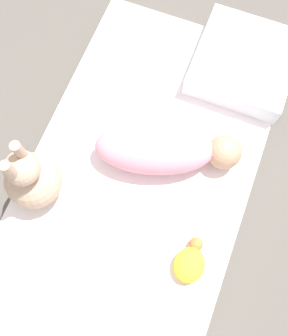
{
  "coord_description": "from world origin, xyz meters",
  "views": [
    {
      "loc": [
        -0.34,
        -0.17,
        1.53
      ],
      "look_at": [
        0.07,
        -0.01,
        0.19
      ],
      "focal_mm": 42.0,
      "sensor_mm": 36.0,
      "label": 1
    }
  ],
  "objects_px": {
    "swaddled_baby": "(164,149)",
    "turtle_plush": "(190,263)",
    "pillow": "(244,63)",
    "bunny_plush": "(32,178)"
  },
  "relations": [
    {
      "from": "pillow",
      "to": "bunny_plush",
      "type": "xyz_separation_m",
      "value": [
        -0.75,
        0.54,
        0.08
      ]
    },
    {
      "from": "swaddled_baby",
      "to": "pillow",
      "type": "xyz_separation_m",
      "value": [
        0.47,
        -0.17,
        -0.03
      ]
    },
    {
      "from": "bunny_plush",
      "to": "turtle_plush",
      "type": "relative_size",
      "value": 2.19
    },
    {
      "from": "pillow",
      "to": "bunny_plush",
      "type": "distance_m",
      "value": 0.92
    },
    {
      "from": "swaddled_baby",
      "to": "turtle_plush",
      "type": "height_order",
      "value": "swaddled_baby"
    },
    {
      "from": "bunny_plush",
      "to": "turtle_plush",
      "type": "xyz_separation_m",
      "value": [
        -0.06,
        -0.6,
        -0.09
      ]
    },
    {
      "from": "swaddled_baby",
      "to": "turtle_plush",
      "type": "xyz_separation_m",
      "value": [
        -0.34,
        -0.22,
        -0.04
      ]
    },
    {
      "from": "swaddled_baby",
      "to": "bunny_plush",
      "type": "distance_m",
      "value": 0.47
    },
    {
      "from": "bunny_plush",
      "to": "pillow",
      "type": "bearing_deg",
      "value": -36.03
    },
    {
      "from": "pillow",
      "to": "turtle_plush",
      "type": "height_order",
      "value": "pillow"
    }
  ]
}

